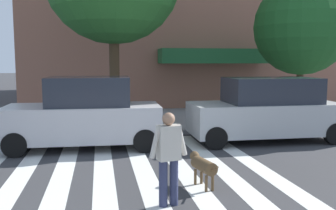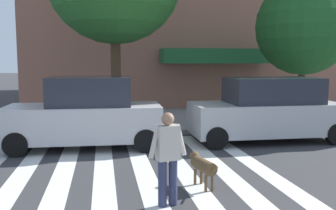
{
  "view_description": "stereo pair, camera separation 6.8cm",
  "coord_description": "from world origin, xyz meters",
  "px_view_note": "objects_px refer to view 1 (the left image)",
  "views": [
    {
      "loc": [
        -0.8,
        2.5,
        2.5
      ],
      "look_at": [
        0.64,
        10.38,
        1.57
      ],
      "focal_mm": 40.33,
      "sensor_mm": 36.0,
      "label": 1
    },
    {
      "loc": [
        -0.73,
        2.49,
        2.5
      ],
      "look_at": [
        0.64,
        10.38,
        1.57
      ],
      "focal_mm": 40.33,
      "sensor_mm": 36.0,
      "label": 2
    }
  ],
  "objects_px": {
    "parked_car_third_in_line": "(266,110)",
    "street_tree_middle": "(302,27)",
    "parked_car_behind_first": "(85,115)",
    "pedestrian_dog_walker": "(169,154)",
    "dog_on_leash": "(203,165)"
  },
  "relations": [
    {
      "from": "parked_car_behind_first",
      "to": "street_tree_middle",
      "type": "distance_m",
      "value": 9.16
    },
    {
      "from": "parked_car_third_in_line",
      "to": "dog_on_leash",
      "type": "relative_size",
      "value": 4.44
    },
    {
      "from": "pedestrian_dog_walker",
      "to": "parked_car_third_in_line",
      "type": "bearing_deg",
      "value": 50.0
    },
    {
      "from": "parked_car_third_in_line",
      "to": "pedestrian_dog_walker",
      "type": "distance_m",
      "value": 6.23
    },
    {
      "from": "parked_car_third_in_line",
      "to": "dog_on_leash",
      "type": "distance_m",
      "value": 5.06
    },
    {
      "from": "pedestrian_dog_walker",
      "to": "dog_on_leash",
      "type": "xyz_separation_m",
      "value": [
        0.85,
        0.86,
        -0.48
      ]
    },
    {
      "from": "parked_car_third_in_line",
      "to": "pedestrian_dog_walker",
      "type": "height_order",
      "value": "parked_car_third_in_line"
    },
    {
      "from": "parked_car_behind_first",
      "to": "parked_car_third_in_line",
      "type": "distance_m",
      "value": 5.59
    },
    {
      "from": "pedestrian_dog_walker",
      "to": "street_tree_middle",
      "type": "bearing_deg",
      "value": 48.54
    },
    {
      "from": "parked_car_behind_first",
      "to": "parked_car_third_in_line",
      "type": "bearing_deg",
      "value": 0.01
    },
    {
      "from": "parked_car_third_in_line",
      "to": "street_tree_middle",
      "type": "bearing_deg",
      "value": 46.16
    },
    {
      "from": "parked_car_behind_first",
      "to": "parked_car_third_in_line",
      "type": "relative_size",
      "value": 0.94
    },
    {
      "from": "parked_car_behind_first",
      "to": "street_tree_middle",
      "type": "xyz_separation_m",
      "value": [
        8.25,
        2.78,
        2.85
      ]
    },
    {
      "from": "parked_car_third_in_line",
      "to": "street_tree_middle",
      "type": "height_order",
      "value": "street_tree_middle"
    },
    {
      "from": "parked_car_behind_first",
      "to": "pedestrian_dog_walker",
      "type": "bearing_deg",
      "value": -71.7
    }
  ]
}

